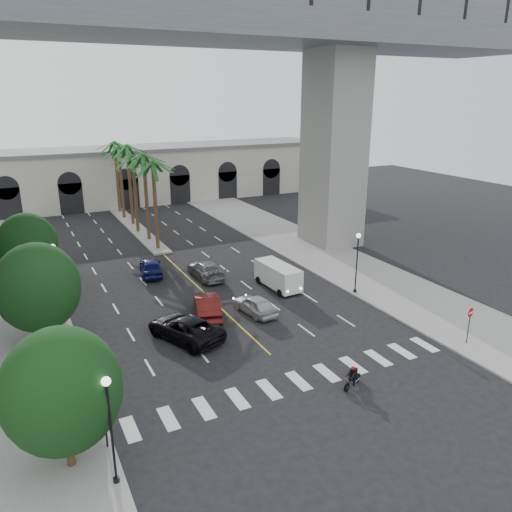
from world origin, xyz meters
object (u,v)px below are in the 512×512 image
Objects in this scene: car_d at (206,270)px; car_e at (151,267)px; traffic_signal_far at (89,364)px; car_b at (207,306)px; lamp_post_right at (357,258)px; car_c at (185,328)px; motorcycle_rider at (353,377)px; cargo_van at (278,275)px; car_a at (255,305)px; lamp_post_left_near at (110,422)px; pedestrian_a at (77,398)px; traffic_signal_near at (103,404)px; do_not_enter_sign at (470,318)px; lamp_post_left_far at (56,270)px.

car_d is 1.12× the size of car_e.
car_b is at bearing 38.99° from traffic_signal_far.
car_c is (-15.63, -1.34, -2.39)m from lamp_post_right.
cargo_van is (3.65, 15.47, 0.60)m from motorcycle_rider.
car_d reaches higher than motorcycle_rider.
car_c is 1.25× the size of car_e.
car_a is at bearing -140.63° from cargo_van.
lamp_post_right reaches higher than car_b.
car_e is (8.54, 25.38, -2.41)m from lamp_post_left_near.
car_c is 12.17m from car_d.
lamp_post_right is 1.04× the size of cargo_van.
car_c is at bearing -175.11° from lamp_post_right.
motorcycle_rider is 0.33× the size of cargo_van.
motorcycle_rider is at bearing 6.59° from lamp_post_left_near.
lamp_post_left_near is 2.90× the size of pedestrian_a.
pedestrian_a is at bearing 19.25° from car_a.
lamp_post_right is 1.47× the size of traffic_signal_near.
lamp_post_left_near reaches higher than pedestrian_a.
car_a is 6.43m from car_c.
traffic_signal_far is at bearing 156.39° from do_not_enter_sign.
car_c is (-6.24, -1.57, 0.10)m from car_a.
lamp_post_right reaches higher than do_not_enter_sign.
traffic_signal_near reaches higher than car_a.
traffic_signal_far is 0.76× the size of car_e.
traffic_signal_near is at bearing 56.97° from car_d.
lamp_post_right is 24.67m from pedestrian_a.
car_a is 13.09m from car_e.
do_not_enter_sign reaches higher than car_c.
motorcycle_rider is at bearing 101.48° from car_c.
car_c is (7.17, -9.34, -2.39)m from lamp_post_left_far.
lamp_post_left_far is 30.43m from do_not_enter_sign.
traffic_signal_near is at bearing 29.95° from car_c.
car_b is at bearing -33.55° from lamp_post_left_far.
do_not_enter_sign is (6.31, -14.89, 0.79)m from cargo_van.
traffic_signal_near is at bearing -90.00° from traffic_signal_far.
lamp_post_left_far is 0.89× the size of car_c.
traffic_signal_far is 0.85× the size of car_a.
lamp_post_left_near is at bearing 71.43° from car_b.
do_not_enter_sign is (23.79, -0.31, -0.52)m from traffic_signal_near.
car_a is 1.57× the size of do_not_enter_sign.
car_b is at bearing 173.66° from lamp_post_right.
lamp_post_right is 1.02× the size of car_b.
car_c is (7.07, 9.16, -1.68)m from traffic_signal_near.
traffic_signal_far reaches higher than motorcycle_rider.
cargo_van is at bearing 147.95° from car_e.
lamp_post_right is at bearing 149.56° from car_e.
car_d is at bearing 51.17° from traffic_signal_far.
motorcycle_rider is at bearing 170.00° from do_not_enter_sign.
car_e is at bearing 134.02° from cargo_van.
car_b is 13.64m from pedestrian_a.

